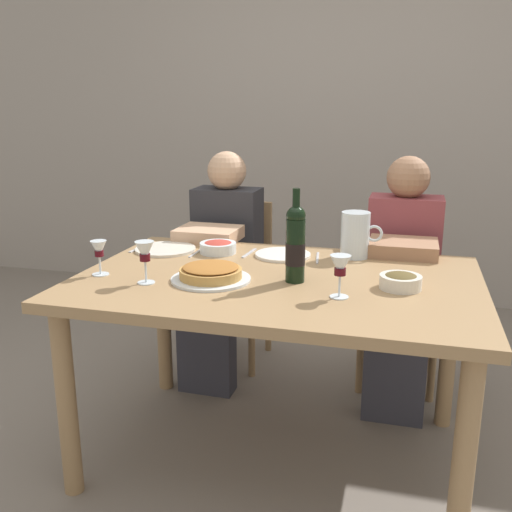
% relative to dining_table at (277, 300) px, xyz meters
% --- Properties ---
extents(ground_plane, '(8.00, 8.00, 0.00)m').
position_rel_dining_table_xyz_m(ground_plane, '(0.00, 0.00, -0.67)').
color(ground_plane, slate).
extents(back_wall, '(8.00, 0.10, 2.80)m').
position_rel_dining_table_xyz_m(back_wall, '(0.00, 2.15, 0.73)').
color(back_wall, '#A3998E').
rests_on(back_wall, ground).
extents(dining_table, '(1.50, 1.00, 0.76)m').
position_rel_dining_table_xyz_m(dining_table, '(0.00, 0.00, 0.00)').
color(dining_table, '#9E7A51').
rests_on(dining_table, ground).
extents(wine_bottle, '(0.07, 0.07, 0.34)m').
position_rel_dining_table_xyz_m(wine_bottle, '(0.07, -0.04, 0.24)').
color(wine_bottle, black).
rests_on(wine_bottle, dining_table).
extents(water_pitcher, '(0.17, 0.12, 0.19)m').
position_rel_dining_table_xyz_m(water_pitcher, '(0.25, 0.37, 0.18)').
color(water_pitcher, silver).
rests_on(water_pitcher, dining_table).
extents(baked_tart, '(0.30, 0.30, 0.06)m').
position_rel_dining_table_xyz_m(baked_tart, '(-0.23, -0.11, 0.12)').
color(baked_tart, silver).
rests_on(baked_tart, dining_table).
extents(salad_bowl, '(0.16, 0.16, 0.06)m').
position_rel_dining_table_xyz_m(salad_bowl, '(-0.33, 0.28, 0.12)').
color(salad_bowl, silver).
rests_on(salad_bowl, dining_table).
extents(olive_bowl, '(0.15, 0.15, 0.06)m').
position_rel_dining_table_xyz_m(olive_bowl, '(0.45, -0.02, 0.12)').
color(olive_bowl, silver).
rests_on(olive_bowl, dining_table).
extents(wine_glass_left_diner, '(0.06, 0.06, 0.13)m').
position_rel_dining_table_xyz_m(wine_glass_left_diner, '(-0.66, -0.15, 0.19)').
color(wine_glass_left_diner, silver).
rests_on(wine_glass_left_diner, dining_table).
extents(wine_glass_right_diner, '(0.07, 0.07, 0.16)m').
position_rel_dining_table_xyz_m(wine_glass_right_diner, '(-0.44, -0.20, 0.20)').
color(wine_glass_right_diner, silver).
rests_on(wine_glass_right_diner, dining_table).
extents(wine_glass_centre, '(0.07, 0.07, 0.15)m').
position_rel_dining_table_xyz_m(wine_glass_centre, '(0.25, -0.18, 0.20)').
color(wine_glass_centre, silver).
rests_on(wine_glass_centre, dining_table).
extents(dinner_plate_left_setting, '(0.27, 0.27, 0.01)m').
position_rel_dining_table_xyz_m(dinner_plate_left_setting, '(-0.57, 0.26, 0.10)').
color(dinner_plate_left_setting, silver).
rests_on(dinner_plate_left_setting, dining_table).
extents(dinner_plate_right_setting, '(0.24, 0.24, 0.01)m').
position_rel_dining_table_xyz_m(dinner_plate_right_setting, '(-0.05, 0.30, 0.10)').
color(dinner_plate_right_setting, white).
rests_on(dinner_plate_right_setting, dining_table).
extents(fork_left_setting, '(0.03, 0.16, 0.00)m').
position_rel_dining_table_xyz_m(fork_left_setting, '(-0.70, 0.26, 0.09)').
color(fork_left_setting, silver).
rests_on(fork_left_setting, dining_table).
extents(knife_left_setting, '(0.01, 0.18, 0.00)m').
position_rel_dining_table_xyz_m(knife_left_setting, '(-0.42, 0.26, 0.09)').
color(knife_left_setting, silver).
rests_on(knife_left_setting, dining_table).
extents(knife_right_setting, '(0.03, 0.18, 0.00)m').
position_rel_dining_table_xyz_m(knife_right_setting, '(0.10, 0.30, 0.09)').
color(knife_right_setting, silver).
rests_on(knife_right_setting, dining_table).
extents(spoon_right_setting, '(0.03, 0.16, 0.00)m').
position_rel_dining_table_xyz_m(spoon_right_setting, '(-0.20, 0.30, 0.09)').
color(spoon_right_setting, silver).
rests_on(spoon_right_setting, dining_table).
extents(chair_left, '(0.41, 0.41, 0.87)m').
position_rel_dining_table_xyz_m(chair_left, '(-0.45, 0.90, -0.17)').
color(chair_left, '#9E7A51').
rests_on(chair_left, ground).
extents(diner_left, '(0.34, 0.51, 1.16)m').
position_rel_dining_table_xyz_m(diner_left, '(-0.45, 0.67, -0.05)').
color(diner_left, '#2D2D33').
rests_on(diner_left, ground).
extents(chair_right, '(0.40, 0.40, 0.87)m').
position_rel_dining_table_xyz_m(chair_right, '(0.45, 0.87, -0.17)').
color(chair_right, '#9E7A51').
rests_on(chair_right, ground).
extents(diner_right, '(0.34, 0.50, 1.16)m').
position_rel_dining_table_xyz_m(diner_right, '(0.45, 0.63, -0.05)').
color(diner_right, '#8E3D42').
rests_on(diner_right, ground).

